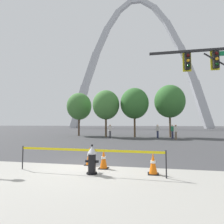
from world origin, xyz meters
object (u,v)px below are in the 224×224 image
at_px(pedestrian_walking_left, 110,131).
at_px(traffic_cone_mid_sidewalk, 153,164).
at_px(fire_hydrant, 92,160).
at_px(pedestrian_near_trees, 172,131).
at_px(pedestrian_standing_center, 158,131).
at_px(traffic_cone_by_hydrant, 104,159).
at_px(monument_arch, 136,70).
at_px(pedestrian_walking_right, 176,132).
at_px(traffic_cone_curb_edge, 89,156).
at_px(traffic_signal_gantry, 222,78).

bearing_deg(pedestrian_walking_left, traffic_cone_mid_sidewalk, -73.25).
xyz_separation_m(fire_hydrant, pedestrian_near_trees, (5.00, 15.07, 0.35)).
bearing_deg(fire_hydrant, pedestrian_standing_center, 77.53).
relative_size(traffic_cone_by_hydrant, pedestrian_walking_left, 0.46).
bearing_deg(pedestrian_near_trees, traffic_cone_mid_sidewalk, -101.37).
bearing_deg(pedestrian_near_trees, traffic_cone_by_hydrant, -108.41).
height_order(fire_hydrant, pedestrian_walking_left, pedestrian_walking_left).
height_order(fire_hydrant, traffic_cone_mid_sidewalk, fire_hydrant).
xyz_separation_m(traffic_cone_by_hydrant, pedestrian_near_trees, (4.77, 14.32, 0.46)).
distance_m(monument_arch, pedestrian_walking_right, 48.90).
xyz_separation_m(traffic_cone_curb_edge, pedestrian_walking_right, (5.57, 12.41, 0.46)).
relative_size(fire_hydrant, traffic_cone_by_hydrant, 1.36).
height_order(traffic_cone_mid_sidewalk, pedestrian_near_trees, pedestrian_near_trees).
distance_m(traffic_cone_by_hydrant, pedestrian_near_trees, 15.10).
relative_size(traffic_cone_by_hydrant, monument_arch, 0.01).
distance_m(fire_hydrant, pedestrian_standing_center, 15.54).
xyz_separation_m(monument_arch, pedestrian_near_trees, (5.56, -42.45, -20.74)).
distance_m(fire_hydrant, traffic_signal_gantry, 7.86).
height_order(traffic_cone_curb_edge, monument_arch, monument_arch).
relative_size(traffic_cone_mid_sidewalk, pedestrian_standing_center, 0.46).
relative_size(traffic_cone_curb_edge, pedestrian_walking_left, 0.46).
height_order(traffic_signal_gantry, pedestrian_walking_right, traffic_signal_gantry).
relative_size(traffic_cone_mid_sidewalk, pedestrian_walking_left, 0.46).
height_order(traffic_cone_by_hydrant, pedestrian_walking_right, pedestrian_walking_right).
height_order(fire_hydrant, monument_arch, monument_arch).
distance_m(pedestrian_walking_left, pedestrian_standing_center, 5.57).
relative_size(monument_arch, pedestrian_standing_center, 32.09).
relative_size(traffic_cone_mid_sidewalk, monument_arch, 0.01).
distance_m(monument_arch, pedestrian_standing_center, 47.31).
xyz_separation_m(traffic_cone_by_hydrant, monument_arch, (-0.80, 56.77, 21.20)).
relative_size(pedestrian_walking_left, pedestrian_walking_right, 1.00).
height_order(monument_arch, pedestrian_near_trees, monument_arch).
relative_size(traffic_signal_gantry, monument_arch, 0.12).
xyz_separation_m(traffic_cone_mid_sidewalk, traffic_cone_curb_edge, (-2.51, 0.86, 0.00)).
bearing_deg(fire_hydrant, pedestrian_walking_right, 69.44).
bearing_deg(pedestrian_walking_right, pedestrian_walking_left, 176.05).
bearing_deg(pedestrian_walking_left, traffic_cone_by_hydrant, -80.07).
distance_m(traffic_cone_mid_sidewalk, pedestrian_walking_left, 14.38).
xyz_separation_m(pedestrian_walking_left, pedestrian_walking_right, (7.21, -0.50, 0.00)).
height_order(traffic_cone_mid_sidewalk, monument_arch, monument_arch).
height_order(traffic_cone_mid_sidewalk, pedestrian_walking_right, pedestrian_walking_right).
height_order(fire_hydrant, pedestrian_walking_right, pedestrian_walking_right).
height_order(traffic_cone_curb_edge, pedestrian_standing_center, pedestrian_standing_center).
bearing_deg(fire_hydrant, traffic_cone_curb_edge, 111.63).
distance_m(pedestrian_walking_right, pedestrian_near_trees, 1.47).
bearing_deg(monument_arch, traffic_cone_by_hydrant, -89.20).
distance_m(pedestrian_walking_left, pedestrian_walking_right, 7.22).
bearing_deg(monument_arch, traffic_cone_curb_edge, -89.91).
relative_size(traffic_cone_by_hydrant, traffic_cone_curb_edge, 1.00).
distance_m(pedestrian_walking_left, pedestrian_near_trees, 7.17).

